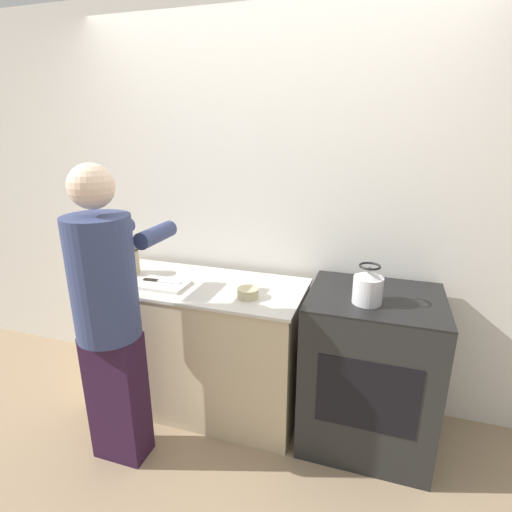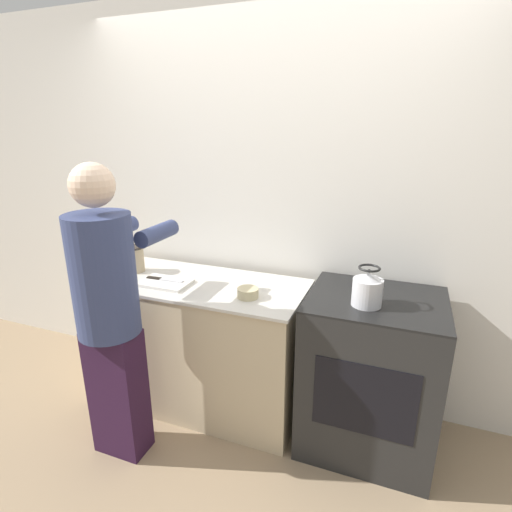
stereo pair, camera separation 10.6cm
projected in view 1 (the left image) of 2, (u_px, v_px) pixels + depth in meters
ground_plane at (237, 444)px, 2.40m from camera, size 12.00×12.00×0.00m
wall_back at (271, 209)px, 2.61m from camera, size 8.00×0.05×2.60m
counter at (196, 345)px, 2.64m from camera, size 1.40×0.61×0.88m
oven at (369, 370)px, 2.32m from camera, size 0.73×0.62×0.94m
person at (109, 311)px, 2.07m from camera, size 0.37×0.61×1.66m
cutting_board at (163, 284)px, 2.46m from camera, size 0.31×0.20×0.02m
knife at (161, 281)px, 2.48m from camera, size 0.25×0.04×0.01m
kettle at (368, 287)px, 2.07m from camera, size 0.15×0.15×0.21m
bowl_prep at (248, 293)px, 2.28m from camera, size 0.12×0.12×0.06m
canister_jar at (130, 261)px, 2.64m from camera, size 0.12×0.12×0.18m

